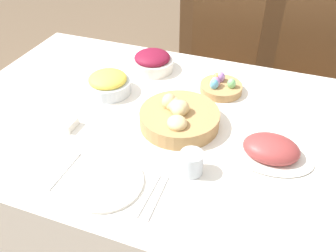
{
  "coord_description": "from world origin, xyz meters",
  "views": [
    {
      "loc": [
        0.36,
        -1.03,
        1.56
      ],
      "look_at": [
        0.01,
        -0.08,
        0.77
      ],
      "focal_mm": 38.0,
      "sensor_mm": 36.0,
      "label": 1
    }
  ],
  "objects": [
    {
      "name": "pineapple_bowl",
      "position": [
        -0.32,
        0.1,
        0.77
      ],
      "size": [
        0.19,
        0.19,
        0.09
      ],
      "color": "silver",
      "rests_on": "dining_table"
    },
    {
      "name": "dining_table",
      "position": [
        0.0,
        0.0,
        0.36
      ],
      "size": [
        1.79,
        1.11,
        0.73
      ],
      "color": "white",
      "rests_on": "ground"
    },
    {
      "name": "sideboard",
      "position": [
        0.19,
        1.7,
        0.45
      ],
      "size": [
        1.29,
        0.44,
        0.89
      ],
      "color": "brown",
      "rests_on": "ground"
    },
    {
      "name": "bread_basket",
      "position": [
        0.03,
        -0.02,
        0.77
      ],
      "size": [
        0.3,
        0.3,
        0.11
      ],
      "color": "#AD8451",
      "rests_on": "dining_table"
    },
    {
      "name": "spoon",
      "position": [
        0.09,
        -0.38,
        0.73
      ],
      "size": [
        0.01,
        0.18,
        0.0
      ],
      "rotation": [
        0.0,
        0.0,
        0.02
      ],
      "color": "silver",
      "rests_on": "dining_table"
    },
    {
      "name": "fork",
      "position": [
        -0.24,
        -0.38,
        0.73
      ],
      "size": [
        0.01,
        0.18,
        0.0
      ],
      "rotation": [
        0.0,
        0.0,
        -0.02
      ],
      "color": "silver",
      "rests_on": "dining_table"
    },
    {
      "name": "chair_far_right",
      "position": [
        0.51,
        0.89,
        0.51
      ],
      "size": [
        0.43,
        0.43,
        0.97
      ],
      "rotation": [
        0.0,
        0.0,
        0.01
      ],
      "color": "brown",
      "rests_on": "ground"
    },
    {
      "name": "egg_basket",
      "position": [
        0.13,
        0.27,
        0.75
      ],
      "size": [
        0.18,
        0.18,
        0.08
      ],
      "color": "#AD8451",
      "rests_on": "dining_table"
    },
    {
      "name": "ham_platter",
      "position": [
        0.38,
        -0.07,
        0.75
      ],
      "size": [
        0.29,
        0.21,
        0.08
      ],
      "color": "silver",
      "rests_on": "dining_table"
    },
    {
      "name": "chair_far_center",
      "position": [
        -0.01,
        0.89,
        0.51
      ],
      "size": [
        0.43,
        0.43,
        0.97
      ],
      "rotation": [
        0.0,
        0.0,
        -0.02
      ],
      "color": "brown",
      "rests_on": "ground"
    },
    {
      "name": "knife",
      "position": [
        0.06,
        -0.38,
        0.73
      ],
      "size": [
        0.01,
        0.18,
        0.0
      ],
      "rotation": [
        0.0,
        0.0,
        -0.02
      ],
      "color": "silver",
      "rests_on": "dining_table"
    },
    {
      "name": "beet_salad_bowl",
      "position": [
        -0.22,
        0.35,
        0.77
      ],
      "size": [
        0.2,
        0.2,
        0.09
      ],
      "color": "silver",
      "rests_on": "dining_table"
    },
    {
      "name": "dinner_plate",
      "position": [
        -0.09,
        -0.38,
        0.73
      ],
      "size": [
        0.25,
        0.25,
        0.01
      ],
      "color": "silver",
      "rests_on": "dining_table"
    },
    {
      "name": "butter_dish",
      "position": [
        -0.39,
        -0.17,
        0.74
      ],
      "size": [
        0.12,
        0.07,
        0.03
      ],
      "color": "silver",
      "rests_on": "dining_table"
    },
    {
      "name": "ground_plane",
      "position": [
        0.0,
        0.0,
        0.0
      ],
      "size": [
        12.0,
        12.0,
        0.0
      ],
      "primitive_type": "plane",
      "color": "brown"
    },
    {
      "name": "drinking_cup",
      "position": [
        0.15,
        -0.24,
        0.77
      ],
      "size": [
        0.08,
        0.08,
        0.08
      ],
      "color": "silver",
      "rests_on": "dining_table"
    }
  ]
}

